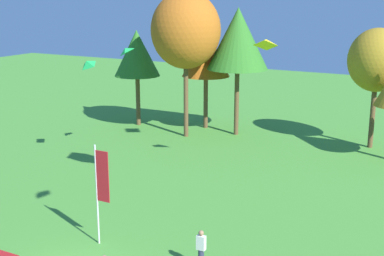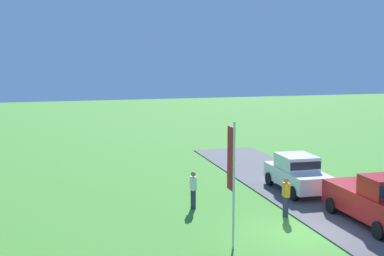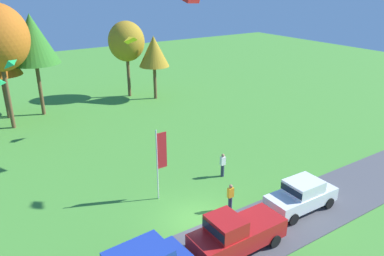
{
  "view_description": "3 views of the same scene",
  "coord_description": "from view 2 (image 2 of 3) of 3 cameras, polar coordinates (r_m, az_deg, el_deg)",
  "views": [
    {
      "loc": [
        13.25,
        -14.14,
        10.93
      ],
      "look_at": [
        2.63,
        5.83,
        5.18
      ],
      "focal_mm": 50.0,
      "sensor_mm": 36.0,
      "label": 1
    },
    {
      "loc": [
        -18.07,
        9.55,
        7.0
      ],
      "look_at": [
        0.19,
        4.56,
        4.29
      ],
      "focal_mm": 50.0,
      "sensor_mm": 36.0,
      "label": 2
    },
    {
      "loc": [
        -10.05,
        -14.68,
        12.7
      ],
      "look_at": [
        2.23,
        4.0,
        3.86
      ],
      "focal_mm": 35.0,
      "sensor_mm": 36.0,
      "label": 3
    }
  ],
  "objects": [
    {
      "name": "car_pickup_near_entrance",
      "position": [
        22.91,
        19.12,
        -7.23
      ],
      "size": [
        5.01,
        2.07,
        2.14
      ],
      "color": "red",
      "rests_on": "ground"
    },
    {
      "name": "flag_banner",
      "position": [
        19.09,
        4.26,
        -4.24
      ],
      "size": [
        0.71,
        0.08,
        4.6
      ],
      "color": "silver",
      "rests_on": "ground"
    },
    {
      "name": "person_watching_sky",
      "position": [
        23.3,
        9.98,
        -7.23
      ],
      "size": [
        0.36,
        0.24,
        1.71
      ],
      "color": "#2D334C",
      "rests_on": "ground"
    },
    {
      "name": "car_sedan_mid_row",
      "position": [
        27.29,
        11.13,
        -4.63
      ],
      "size": [
        4.43,
        2.01,
        1.84
      ],
      "color": "white",
      "rests_on": "ground"
    },
    {
      "name": "pavement_strip",
      "position": [
        22.89,
        18.08,
        -10.01
      ],
      "size": [
        36.0,
        4.4,
        0.06
      ],
      "primitive_type": "cube",
      "color": "#4C4C51",
      "rests_on": "ground"
    },
    {
      "name": "ground_plane",
      "position": [
        21.61,
        12.11,
        -10.95
      ],
      "size": [
        120.0,
        120.0,
        0.0
      ],
      "primitive_type": "plane",
      "color": "#478E33"
    },
    {
      "name": "person_on_lawn",
      "position": [
        24.05,
        0.13,
        -6.61
      ],
      "size": [
        0.36,
        0.24,
        1.71
      ],
      "color": "#2D334C",
      "rests_on": "ground"
    }
  ]
}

